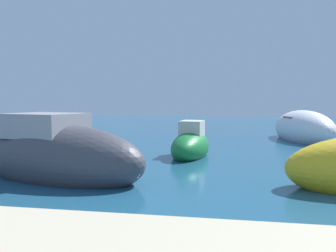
# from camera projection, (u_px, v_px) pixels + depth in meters

# --- Properties ---
(moored_boat_1) EXTENTS (5.65, 3.41, 2.15)m
(moored_boat_1) POSITION_uv_depth(u_px,v_px,m) (57.00, 156.00, 9.39)
(moored_boat_1) COLOR #3F3F47
(moored_boat_1) RESTS_ON ground
(moored_boat_3) EXTENTS (1.60, 3.33, 1.57)m
(moored_boat_3) POSITION_uv_depth(u_px,v_px,m) (191.00, 145.00, 13.14)
(moored_boat_3) COLOR #197233
(moored_boat_3) RESTS_ON ground
(moored_boat_5) EXTENTS (3.36, 6.00, 2.03)m
(moored_boat_5) POSITION_uv_depth(u_px,v_px,m) (303.00, 129.00, 18.31)
(moored_boat_5) COLOR white
(moored_boat_5) RESTS_ON ground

